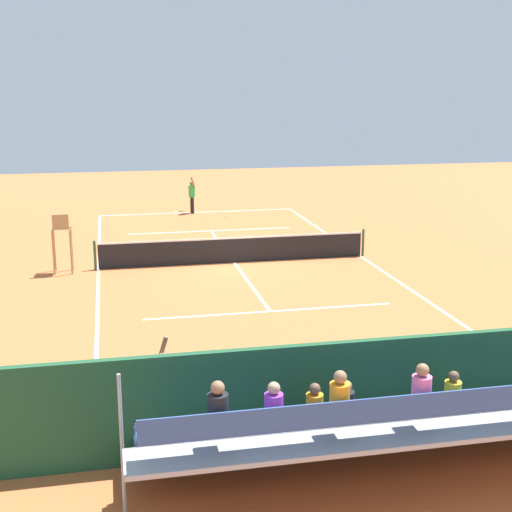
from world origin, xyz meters
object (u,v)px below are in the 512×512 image
at_px(bleacher_stand, 397,425).
at_px(tennis_ball_near, 226,216).
at_px(tennis_player, 192,194).
at_px(line_judge, 163,386).
at_px(tennis_racket, 176,212).
at_px(tennis_net, 234,250).
at_px(courtside_bench, 444,388).
at_px(tennis_ball_far, 201,223).
at_px(equipment_bag, 377,414).
at_px(umpire_chair, 62,237).

relative_size(bleacher_stand, tennis_ball_near, 137.27).
relative_size(bleacher_stand, tennis_player, 4.70).
relative_size(bleacher_stand, line_judge, 4.70).
distance_m(bleacher_stand, tennis_racket, 26.76).
relative_size(tennis_net, tennis_ball_near, 156.06).
relative_size(tennis_racket, line_judge, 0.30).
height_order(tennis_net, bleacher_stand, bleacher_stand).
bearing_deg(line_judge, courtside_bench, 177.79).
height_order(tennis_ball_near, tennis_ball_far, same).
xyz_separation_m(equipment_bag, tennis_ball_far, (0.70, -21.20, -0.15)).
relative_size(tennis_net, equipment_bag, 11.44).
height_order(umpire_chair, equipment_bag, umpire_chair).
xyz_separation_m(bleacher_stand, tennis_ball_far, (0.24, -23.19, -0.96)).
distance_m(bleacher_stand, tennis_ball_far, 23.21).
bearing_deg(line_judge, tennis_player, -98.12).
distance_m(tennis_net, tennis_racket, 11.39).
relative_size(umpire_chair, equipment_bag, 2.38).
relative_size(tennis_net, bleacher_stand, 1.14).
height_order(courtside_bench, tennis_ball_far, courtside_bench).
distance_m(tennis_player, line_judge, 24.12).
distance_m(tennis_net, tennis_ball_far, 7.82).
bearing_deg(equipment_bag, tennis_ball_far, -88.12).
distance_m(umpire_chair, line_judge, 13.08).
xyz_separation_m(courtside_bench, line_judge, (5.63, -0.22, 0.46)).
bearing_deg(line_judge, equipment_bag, 175.26).
distance_m(tennis_racket, tennis_ball_near, 3.01).
bearing_deg(tennis_ball_near, equipment_bag, 88.03).
height_order(courtside_bench, tennis_player, tennis_player).
bearing_deg(courtside_bench, bleacher_stand, 47.83).
relative_size(tennis_net, tennis_player, 5.35).
distance_m(bleacher_stand, courtside_bench, 2.89).
distance_m(umpire_chair, tennis_racket, 12.70).
distance_m(equipment_bag, tennis_player, 24.25).
relative_size(tennis_player, tennis_racket, 3.39).
bearing_deg(tennis_racket, bleacher_stand, 92.35).
bearing_deg(tennis_ball_near, tennis_player, -42.10).
relative_size(courtside_bench, tennis_ball_far, 27.27).
xyz_separation_m(bleacher_stand, tennis_racket, (1.09, -26.72, -0.97)).
bearing_deg(equipment_bag, bleacher_stand, 77.20).
distance_m(courtside_bench, tennis_player, 24.20).
xyz_separation_m(umpire_chair, courtside_bench, (-8.14, 13.05, -0.76)).
bearing_deg(tennis_racket, umpire_chair, 66.07).
bearing_deg(line_judge, tennis_racket, -96.11).
bearing_deg(courtside_bench, equipment_bag, 5.00).
height_order(tennis_net, tennis_racket, tennis_net).
bearing_deg(tennis_net, umpire_chair, 2.02).
xyz_separation_m(tennis_net, tennis_ball_near, (-1.26, -9.43, -0.47)).
bearing_deg(tennis_ball_far, umpire_chair, 53.30).
bearing_deg(tennis_player, tennis_racket, -32.76).
bearing_deg(bleacher_stand, tennis_player, -89.34).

